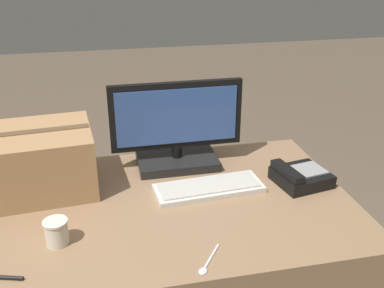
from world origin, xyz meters
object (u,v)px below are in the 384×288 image
object	(u,v)px
desk_phone	(300,176)
keyboard	(209,188)
cardboard_box	(39,160)
monitor	(177,132)
spoon	(207,264)
paper_cup_right	(57,232)

from	to	relation	value
desk_phone	keyboard	bearing A→B (deg)	166.66
desk_phone	cardboard_box	bearing A→B (deg)	159.30
monitor	desk_phone	xyz separation A→B (m)	(0.45, -0.27, -0.12)
desk_phone	cardboard_box	world-z (taller)	cardboard_box
monitor	desk_phone	size ratio (longest dim) A/B	2.44
desk_phone	spoon	size ratio (longest dim) A/B	1.67
monitor	spoon	distance (m)	0.70
cardboard_box	spoon	bearing A→B (deg)	-48.42
keyboard	paper_cup_right	bearing A→B (deg)	-162.55
monitor	paper_cup_right	xyz separation A→B (m)	(-0.48, -0.48, -0.11)
keyboard	spoon	xyz separation A→B (m)	(-0.11, -0.43, -0.01)
spoon	monitor	bearing A→B (deg)	-148.04
keyboard	desk_phone	world-z (taller)	desk_phone
monitor	paper_cup_right	world-z (taller)	monitor
paper_cup_right	spoon	distance (m)	0.49
paper_cup_right	cardboard_box	bearing A→B (deg)	101.39
paper_cup_right	monitor	bearing A→B (deg)	44.67
keyboard	spoon	world-z (taller)	keyboard
monitor	keyboard	bearing A→B (deg)	-72.51
monitor	spoon	size ratio (longest dim) A/B	4.07
monitor	desk_phone	bearing A→B (deg)	-30.84
keyboard	paper_cup_right	size ratio (longest dim) A/B	5.02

